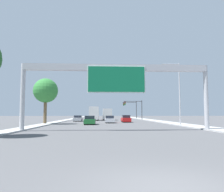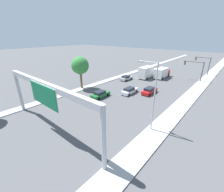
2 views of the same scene
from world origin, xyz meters
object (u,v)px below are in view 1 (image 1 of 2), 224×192
sign_gantry (116,77)px  traffic_light_near_intersection (135,106)px  car_mid_center (110,119)px  car_far_left (126,119)px  truck_box_secondary (94,114)px  truck_box_primary (107,114)px  street_lamp_right (177,89)px  car_near_right (78,118)px  car_far_right (90,120)px  traffic_light_mid_block (132,107)px  palm_tree_background (46,91)px

sign_gantry → traffic_light_near_intersection: (8.38, 40.08, -1.87)m
car_mid_center → traffic_light_near_intersection: bearing=68.1°
sign_gantry → car_far_left: size_ratio=4.32×
truck_box_secondary → traffic_light_near_intersection: traffic_light_near_intersection is taller
truck_box_primary → street_lamp_right: size_ratio=0.75×
car_near_right → traffic_light_near_intersection: traffic_light_near_intersection is taller
truck_box_secondary → street_lamp_right: 28.44m
car_near_right → traffic_light_near_intersection: size_ratio=0.78×
car_far_right → truck_box_secondary: 20.83m
car_mid_center → traffic_light_near_intersection: (8.38, 20.89, 3.25)m
car_near_right → car_far_left: bearing=-28.3°
car_far_left → car_far_right: bearing=-128.3°
car_far_left → truck_box_primary: size_ratio=0.66×
sign_gantry → street_lamp_right: 13.65m
car_far_right → traffic_light_mid_block: bearing=71.8°
car_far_left → street_lamp_right: street_lamp_right is taller
truck_box_primary → traffic_light_mid_block: size_ratio=1.24×
car_mid_center → car_near_right: bearing=129.4°
car_near_right → car_far_right: size_ratio=0.99×
sign_gantry → car_mid_center: sign_gantry is taller
truck_box_primary → car_far_left: bearing=-76.7°
traffic_light_near_intersection → street_lamp_right: (1.64, -30.82, 1.70)m
street_lamp_right → car_mid_center: bearing=135.3°
car_far_right → palm_tree_background: size_ratio=0.56×
truck_box_primary → car_mid_center: bearing=-90.0°
car_mid_center → truck_box_primary: (0.00, 17.67, 0.91)m
car_far_right → traffic_light_mid_block: 38.99m
traffic_light_near_intersection → street_lamp_right: 30.91m
sign_gantry → car_near_right: size_ratio=4.65×
truck_box_secondary → traffic_light_mid_block: bearing=52.9°
sign_gantry → car_near_right: (-7.00, 27.70, -5.14)m
car_mid_center → truck_box_primary: size_ratio=0.66×
truck_box_primary → traffic_light_mid_block: traffic_light_mid_block is taller
palm_tree_background → truck_box_primary: bearing=63.6°
car_far_left → truck_box_primary: bearing=103.3°
car_far_left → traffic_light_near_intersection: 18.97m
car_far_right → traffic_light_near_intersection: size_ratio=0.78×
car_near_right → traffic_light_mid_block: size_ratio=0.76×
car_far_left → palm_tree_background: palm_tree_background is taller
car_near_right → truck_box_primary: size_ratio=0.61×
car_far_left → street_lamp_right: 15.16m
car_far_right → street_lamp_right: 14.92m
car_near_right → traffic_light_near_intersection: bearing=38.8°
street_lamp_right → car_near_right: bearing=132.7°
car_near_right → traffic_light_mid_block: (15.66, 22.38, 3.32)m
car_far_right → truck_box_primary: truck_box_primary is taller
car_near_right → traffic_light_mid_block: traffic_light_mid_block is taller
car_near_right → street_lamp_right: street_lamp_right is taller
car_far_left → car_mid_center: bearing=-140.9°
sign_gantry → palm_tree_background: palm_tree_background is taller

